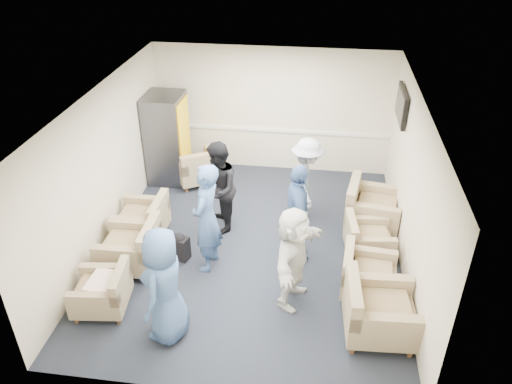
# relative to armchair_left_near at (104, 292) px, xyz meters

# --- Properties ---
(floor) EXTENTS (6.00, 6.00, 0.00)m
(floor) POSITION_rel_armchair_left_near_xyz_m (1.92, 1.77, -0.30)
(floor) COLOR black
(floor) RESTS_ON ground
(ceiling) EXTENTS (6.00, 6.00, 0.00)m
(ceiling) POSITION_rel_armchair_left_near_xyz_m (1.92, 1.77, 2.40)
(ceiling) COLOR white
(ceiling) RESTS_ON back_wall
(back_wall) EXTENTS (5.00, 0.02, 2.70)m
(back_wall) POSITION_rel_armchair_left_near_xyz_m (1.92, 4.77, 1.05)
(back_wall) COLOR beige
(back_wall) RESTS_ON floor
(front_wall) EXTENTS (5.00, 0.02, 2.70)m
(front_wall) POSITION_rel_armchair_left_near_xyz_m (1.92, -1.23, 1.05)
(front_wall) COLOR beige
(front_wall) RESTS_ON floor
(left_wall) EXTENTS (0.02, 6.00, 2.70)m
(left_wall) POSITION_rel_armchair_left_near_xyz_m (-0.58, 1.77, 1.05)
(left_wall) COLOR beige
(left_wall) RESTS_ON floor
(right_wall) EXTENTS (0.02, 6.00, 2.70)m
(right_wall) POSITION_rel_armchair_left_near_xyz_m (4.42, 1.77, 1.05)
(right_wall) COLOR beige
(right_wall) RESTS_ON floor
(chair_rail) EXTENTS (4.98, 0.04, 0.06)m
(chair_rail) POSITION_rel_armchair_left_near_xyz_m (1.92, 4.75, 0.60)
(chair_rail) COLOR white
(chair_rail) RESTS_ON back_wall
(tv) EXTENTS (0.10, 1.00, 0.58)m
(tv) POSITION_rel_armchair_left_near_xyz_m (4.36, 3.57, 1.75)
(tv) COLOR black
(tv) RESTS_ON right_wall
(armchair_left_near) EXTENTS (0.83, 0.83, 0.60)m
(armchair_left_near) POSITION_rel_armchair_left_near_xyz_m (0.00, 0.00, 0.00)
(armchair_left_near) COLOR #907C5D
(armchair_left_near) RESTS_ON floor
(armchair_left_mid) EXTENTS (0.91, 0.91, 0.71)m
(armchair_left_mid) POSITION_rel_armchair_left_near_xyz_m (0.08, 0.98, 0.05)
(armchair_left_mid) COLOR #907C5D
(armchair_left_mid) RESTS_ON floor
(armchair_left_far) EXTENTS (0.83, 0.83, 0.67)m
(armchair_left_far) POSITION_rel_armchair_left_near_xyz_m (-0.01, 1.82, 0.03)
(armchair_left_far) COLOR #907C5D
(armchair_left_far) RESTS_ON floor
(armchair_right_near) EXTENTS (0.99, 0.99, 0.75)m
(armchair_right_near) POSITION_rel_armchair_left_near_xyz_m (3.86, 0.04, 0.08)
(armchair_right_near) COLOR #907C5D
(armchair_right_near) RESTS_ON floor
(armchair_right_midnear) EXTENTS (0.87, 0.87, 0.64)m
(armchair_right_midnear) POSITION_rel_armchair_left_near_xyz_m (3.78, 0.86, 0.02)
(armchair_right_midnear) COLOR #907C5D
(armchair_right_midnear) RESTS_ON floor
(armchair_right_midfar) EXTENTS (0.83, 0.83, 0.60)m
(armchair_right_midfar) POSITION_rel_armchair_left_near_xyz_m (3.84, 1.82, 0.00)
(armchair_right_midfar) COLOR #907C5D
(armchair_right_midfar) RESTS_ON floor
(armchair_right_far) EXTENTS (1.08, 1.08, 0.75)m
(armchair_right_far) POSITION_rel_armchair_left_near_xyz_m (3.94, 2.68, 0.08)
(armchair_right_far) COLOR #907C5D
(armchair_right_far) RESTS_ON floor
(armchair_corner) EXTENTS (1.15, 1.15, 0.68)m
(armchair_corner) POSITION_rel_armchair_left_near_xyz_m (0.47, 3.85, 0.04)
(armchair_corner) COLOR #907C5D
(armchair_corner) RESTS_ON floor
(vending_machine) EXTENTS (0.76, 0.88, 1.87)m
(vending_machine) POSITION_rel_armchair_left_near_xyz_m (-0.17, 3.97, 0.64)
(vending_machine) COLOR #4A4B52
(vending_machine) RESTS_ON floor
(backpack) EXTENTS (0.34, 0.28, 0.50)m
(backpack) POSITION_rel_armchair_left_near_xyz_m (0.77, 1.30, -0.04)
(backpack) COLOR black
(backpack) RESTS_ON floor
(pillow) EXTENTS (0.40, 0.52, 0.14)m
(pillow) POSITION_rel_armchair_left_near_xyz_m (-0.00, -0.01, 0.17)
(pillow) COLOR white
(pillow) RESTS_ON armchair_left_near
(person_front_left) EXTENTS (0.68, 0.92, 1.72)m
(person_front_left) POSITION_rel_armchair_left_near_xyz_m (1.06, -0.34, 0.56)
(person_front_left) COLOR #3B5A8E
(person_front_left) RESTS_ON floor
(person_mid_left) EXTENTS (0.54, 0.73, 1.86)m
(person_mid_left) POSITION_rel_armchair_left_near_xyz_m (1.29, 1.18, 0.63)
(person_mid_left) COLOR #3B5A8E
(person_mid_left) RESTS_ON floor
(person_back_left) EXTENTS (0.80, 0.94, 1.71)m
(person_back_left) POSITION_rel_armchair_left_near_xyz_m (1.25, 2.24, 0.56)
(person_back_left) COLOR black
(person_back_left) RESTS_ON floor
(person_back_right) EXTENTS (0.70, 1.10, 1.63)m
(person_back_right) POSITION_rel_armchair_left_near_xyz_m (2.77, 2.80, 0.51)
(person_back_right) COLOR silver
(person_back_right) RESTS_ON floor
(person_mid_right) EXTENTS (0.62, 1.08, 1.73)m
(person_mid_right) POSITION_rel_armchair_left_near_xyz_m (2.68, 1.61, 0.56)
(person_mid_right) COLOR #3B5A8E
(person_mid_right) RESTS_ON floor
(person_front_right) EXTENTS (0.85, 1.57, 1.61)m
(person_front_right) POSITION_rel_armchair_left_near_xyz_m (2.69, 0.55, 0.51)
(person_front_right) COLOR silver
(person_front_right) RESTS_ON floor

